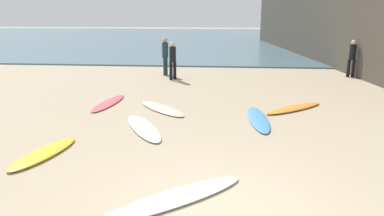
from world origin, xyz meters
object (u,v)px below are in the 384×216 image
(beachgoer_far, at_px, (352,57))
(surfboard_0, at_px, (258,119))
(surfboard_3, at_px, (44,153))
(beachgoer_near, at_px, (165,54))
(beachgoer_mid, at_px, (173,59))
(surfboard_5, at_px, (176,198))
(surfboard_6, at_px, (294,108))
(surfboard_1, at_px, (109,103))
(surfboard_2, at_px, (144,128))
(surfboard_4, at_px, (162,108))

(beachgoer_far, bearing_deg, surfboard_0, -114.87)
(beachgoer_far, bearing_deg, surfboard_3, -124.49)
(beachgoer_near, height_order, beachgoer_mid, beachgoer_near)
(surfboard_3, relative_size, surfboard_5, 0.77)
(surfboard_6, distance_m, beachgoer_near, 7.56)
(surfboard_1, xyz_separation_m, beachgoer_near, (0.96, 5.56, 0.93))
(surfboard_2, distance_m, surfboard_4, 1.90)
(beachgoer_far, bearing_deg, surfboard_1, -140.03)
(surfboard_0, distance_m, surfboard_1, 4.87)
(surfboard_2, distance_m, beachgoer_far, 11.27)
(beachgoer_mid, bearing_deg, surfboard_0, 75.24)
(surfboard_2, xyz_separation_m, surfboard_3, (-1.69, -1.89, 0.01))
(surfboard_1, relative_size, surfboard_5, 0.90)
(surfboard_6, bearing_deg, beachgoer_near, -179.72)
(surfboard_1, relative_size, surfboard_3, 1.18)
(surfboard_3, bearing_deg, surfboard_2, -119.42)
(surfboard_3, distance_m, surfboard_6, 7.18)
(surfboard_3, height_order, surfboard_6, surfboard_3)
(surfboard_0, relative_size, surfboard_5, 0.97)
(surfboard_6, distance_m, beachgoer_mid, 6.38)
(surfboard_2, distance_m, surfboard_5, 3.72)
(surfboard_0, bearing_deg, surfboard_5, 66.47)
(surfboard_6, bearing_deg, surfboard_0, -83.24)
(surfboard_1, bearing_deg, surfboard_5, 122.34)
(surfboard_4, distance_m, surfboard_5, 5.51)
(surfboard_3, xyz_separation_m, surfboard_6, (5.84, 4.18, -0.00))
(surfboard_3, distance_m, beachgoer_far, 13.79)
(surfboard_3, bearing_deg, surfboard_4, -103.41)
(beachgoer_near, relative_size, beachgoer_far, 1.03)
(surfboard_2, height_order, beachgoer_near, beachgoer_near)
(surfboard_4, xyz_separation_m, surfboard_6, (4.00, 0.39, 0.01))
(surfboard_4, distance_m, surfboard_6, 4.02)
(surfboard_5, xyz_separation_m, beachgoer_far, (6.37, 11.70, 0.89))
(surfboard_1, distance_m, surfboard_3, 4.33)
(surfboard_4, height_order, surfboard_6, surfboard_6)
(surfboard_2, height_order, beachgoer_mid, beachgoer_mid)
(surfboard_2, height_order, beachgoer_far, beachgoer_far)
(surfboard_0, height_order, surfboard_1, surfboard_0)
(surfboard_1, distance_m, beachgoer_mid, 4.73)
(surfboard_0, distance_m, beachgoer_far, 8.62)
(surfboard_6, relative_size, beachgoer_mid, 1.45)
(surfboard_2, relative_size, surfboard_6, 1.02)
(surfboard_4, bearing_deg, surfboard_2, -135.54)
(surfboard_3, relative_size, beachgoer_near, 1.15)
(surfboard_6, relative_size, beachgoer_near, 1.38)
(surfboard_0, xyz_separation_m, surfboard_4, (-2.83, 0.87, -0.00))
(surfboard_1, distance_m, beachgoer_near, 5.72)
(surfboard_5, relative_size, beachgoer_near, 1.51)
(surfboard_2, bearing_deg, surfboard_0, 171.82)
(surfboard_4, xyz_separation_m, beachgoer_mid, (-0.36, 4.96, 0.87))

